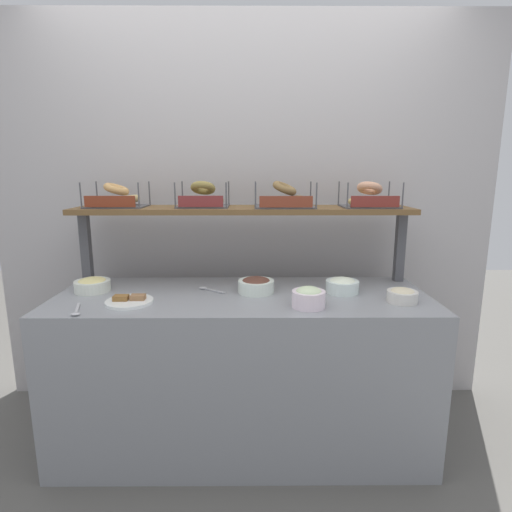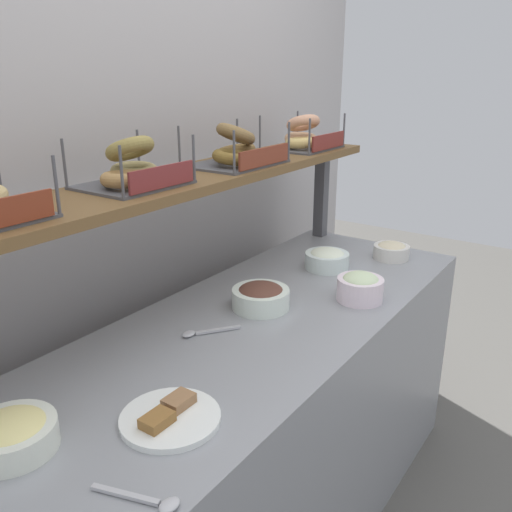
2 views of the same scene
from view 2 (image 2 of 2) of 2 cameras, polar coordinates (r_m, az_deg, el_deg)
The scene contains 15 objects.
back_wall at distance 1.96m, azimuth -13.27°, elevation 6.96°, with size 3.13×0.06×2.40m, color #B0ABAB.
deli_counter at distance 1.94m, azimuth 0.15°, elevation -17.94°, with size 1.93×0.70×0.85m, color gray.
shelf_riser_right at distance 2.52m, azimuth 6.92°, elevation 6.54°, with size 0.05×0.05×0.40m, color #4C4C51.
upper_shelf at distance 1.75m, azimuth -7.19°, elevation 8.07°, with size 1.89×0.32×0.03m, color brown.
bowl_cream_cheese at distance 2.14m, azimuth 7.51°, elevation -0.29°, with size 0.17×0.17×0.08m.
bowl_scallion_spread at distance 1.86m, azimuth 10.96°, elevation -3.20°, with size 0.16×0.16×0.10m.
bowl_chocolate_spread at distance 1.78m, azimuth 0.50°, elevation -4.27°, with size 0.19×0.19×0.08m.
bowl_egg_salad at distance 1.27m, azimuth -24.44°, elevation -16.77°, with size 0.19×0.19×0.07m.
bowl_potato_salad at distance 2.30m, azimuth 14.13°, elevation 0.59°, with size 0.15×0.15×0.07m.
serving_plate_white at distance 1.28m, azimuth -9.09°, elevation -16.46°, with size 0.23×0.23×0.04m.
serving_spoon_near_plate at distance 1.63m, azimuth -5.74°, elevation -8.01°, with size 0.15×0.12×0.01m.
serving_spoon_by_edge at distance 1.09m, azimuth -11.20°, elevation -24.02°, with size 0.08×0.17×0.01m.
bagel_basket_everything at distance 1.59m, azimuth -13.00°, elevation 8.86°, with size 0.29×0.26×0.15m.
bagel_basket_cinnamon_raisin at distance 1.90m, azimuth -2.09°, elevation 11.03°, with size 0.33×0.26×0.15m.
bagel_basket_plain at distance 2.30m, azimuth 5.01°, elevation 12.38°, with size 0.31×0.26×0.15m.
Camera 2 is at (-1.27, -0.88, 1.60)m, focal length 37.82 mm.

